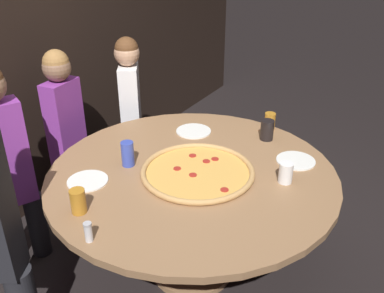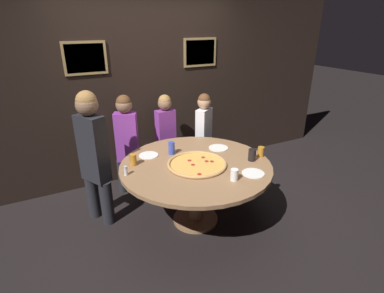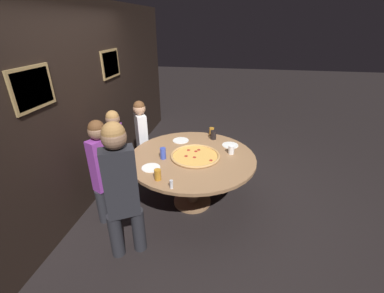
# 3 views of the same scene
# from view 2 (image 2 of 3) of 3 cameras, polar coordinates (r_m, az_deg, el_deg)

# --- Properties ---
(ground_plane) EXTENTS (24.00, 24.00, 0.00)m
(ground_plane) POSITION_cam_2_polar(r_m,az_deg,el_deg) (3.64, 0.66, -13.80)
(ground_plane) COLOR black
(back_wall) EXTENTS (6.40, 0.08, 2.60)m
(back_wall) POSITION_cam_2_polar(r_m,az_deg,el_deg) (4.31, -8.31, 11.01)
(back_wall) COLOR black
(back_wall) RESTS_ON ground_plane
(dining_table) EXTENTS (1.64, 1.64, 0.74)m
(dining_table) POSITION_cam_2_polar(r_m,az_deg,el_deg) (3.31, 0.71, -5.20)
(dining_table) COLOR #936B47
(dining_table) RESTS_ON ground_plane
(giant_pizza) EXTENTS (0.64, 0.64, 0.03)m
(giant_pizza) POSITION_cam_2_polar(r_m,az_deg,el_deg) (3.21, 0.95, -3.36)
(giant_pizza) COLOR #E5A84C
(giant_pizza) RESTS_ON dining_table
(drink_cup_front_edge) EXTENTS (0.08, 0.08, 0.13)m
(drink_cup_front_edge) POSITION_cam_2_polar(r_m,az_deg,el_deg) (3.25, -11.14, -2.47)
(drink_cup_front_edge) COLOR #BC7A23
(drink_cup_front_edge) RESTS_ON dining_table
(drink_cup_far_left) EXTENTS (0.07, 0.07, 0.15)m
(drink_cup_far_left) POSITION_cam_2_polar(r_m,az_deg,el_deg) (3.46, -3.91, -0.31)
(drink_cup_far_left) COLOR #384CB7
(drink_cup_far_left) RESTS_ON dining_table
(drink_cup_near_left) EXTENTS (0.09, 0.09, 0.13)m
(drink_cup_near_left) POSITION_cam_2_polar(r_m,az_deg,el_deg) (3.36, 11.38, -1.58)
(drink_cup_near_left) COLOR black
(drink_cup_near_left) RESTS_ON dining_table
(drink_cup_far_right) EXTENTS (0.08, 0.08, 0.12)m
(drink_cup_far_right) POSITION_cam_2_polar(r_m,az_deg,el_deg) (2.93, 8.06, -5.35)
(drink_cup_far_right) COLOR white
(drink_cup_far_right) RESTS_ON dining_table
(drink_cup_centre_back) EXTENTS (0.07, 0.07, 0.11)m
(drink_cup_centre_back) POSITION_cam_2_polar(r_m,az_deg,el_deg) (3.49, 12.98, -0.96)
(drink_cup_centre_back) COLOR #BC7A23
(drink_cup_centre_back) RESTS_ON dining_table
(white_plate_right_side) EXTENTS (0.23, 0.23, 0.01)m
(white_plate_right_side) POSITION_cam_2_polar(r_m,az_deg,el_deg) (3.10, 11.56, -5.01)
(white_plate_right_side) COLOR white
(white_plate_right_side) RESTS_ON dining_table
(white_plate_left_side) EXTENTS (0.22, 0.22, 0.01)m
(white_plate_left_side) POSITION_cam_2_polar(r_m,az_deg,el_deg) (3.47, -8.27, -1.66)
(white_plate_left_side) COLOR white
(white_plate_left_side) RESTS_ON dining_table
(white_plate_near_front) EXTENTS (0.23, 0.23, 0.01)m
(white_plate_near_front) POSITION_cam_2_polar(r_m,az_deg,el_deg) (3.65, 5.05, -0.25)
(white_plate_near_front) COLOR white
(white_plate_near_front) RESTS_ON dining_table
(condiment_shaker) EXTENTS (0.04, 0.04, 0.10)m
(condiment_shaker) POSITION_cam_2_polar(r_m,az_deg,el_deg) (3.07, -12.51, -4.52)
(condiment_shaker) COLOR silver
(condiment_shaker) RESTS_ON dining_table
(diner_side_left) EXTENTS (0.32, 0.27, 1.26)m
(diner_side_left) POSITION_cam_2_polar(r_m,az_deg,el_deg) (4.28, 2.25, 2.91)
(diner_side_left) COLOR #232328
(diner_side_left) RESTS_ON ground_plane
(diner_far_right) EXTENTS (0.31, 0.40, 1.53)m
(diner_far_right) POSITION_cam_2_polar(r_m,az_deg,el_deg) (3.40, -18.30, -0.90)
(diner_far_right) COLOR #232328
(diner_far_right) RESTS_ON ground_plane
(diner_side_right) EXTENTS (0.35, 0.25, 1.34)m
(diner_side_right) POSITION_cam_2_polar(r_m,az_deg,el_deg) (3.95, -12.29, 1.36)
(diner_side_right) COLOR #232328
(diner_side_right) RESTS_ON ground_plane
(diner_centre_back) EXTENTS (0.32, 0.19, 1.26)m
(diner_centre_back) POSITION_cam_2_polar(r_m,az_deg,el_deg) (4.22, -5.01, 2.58)
(diner_centre_back) COLOR #232328
(diner_centre_back) RESTS_ON ground_plane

